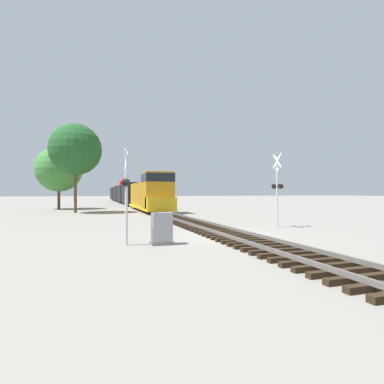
% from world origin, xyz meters
% --- Properties ---
extents(ground_plane, '(400.00, 400.00, 0.00)m').
position_xyz_m(ground_plane, '(0.00, 0.00, 0.00)').
color(ground_plane, gray).
extents(rail_track_bed, '(2.60, 160.00, 0.31)m').
position_xyz_m(rail_track_bed, '(0.00, -0.00, 0.14)').
color(rail_track_bed, black).
rests_on(rail_track_bed, ground).
extents(freight_train, '(3.04, 72.13, 4.38)m').
position_xyz_m(freight_train, '(0.00, 50.91, 1.99)').
color(freight_train, '#B77A14').
rests_on(freight_train, ground).
extents(crossing_signal_near, '(0.52, 1.01, 3.98)m').
position_xyz_m(crossing_signal_near, '(-5.20, -1.06, 2.42)').
color(crossing_signal_near, silver).
rests_on(crossing_signal_near, ground).
extents(crossing_signal_far, '(0.32, 1.00, 4.69)m').
position_xyz_m(crossing_signal_far, '(4.66, 2.60, 2.55)').
color(crossing_signal_far, silver).
rests_on(crossing_signal_far, ground).
extents(relay_cabinet, '(0.92, 0.60, 1.35)m').
position_xyz_m(relay_cabinet, '(-3.72, -1.36, 0.66)').
color(relay_cabinet, slate).
rests_on(relay_cabinet, ground).
extents(tree_far_right, '(5.63, 5.63, 9.77)m').
position_xyz_m(tree_far_right, '(-8.38, 21.38, 6.95)').
color(tree_far_right, brown).
rests_on(tree_far_right, ground).
extents(tree_mid_background, '(6.09, 6.09, 8.44)m').
position_xyz_m(tree_mid_background, '(-10.95, 30.25, 5.39)').
color(tree_mid_background, '#473521').
rests_on(tree_mid_background, ground).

